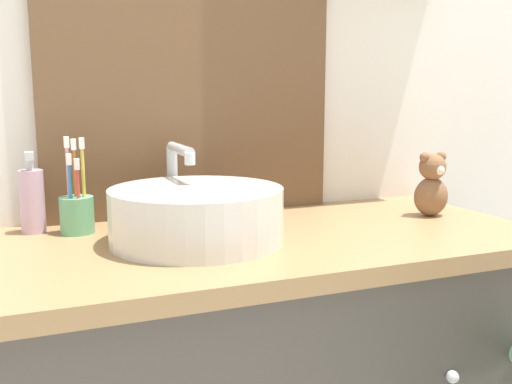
% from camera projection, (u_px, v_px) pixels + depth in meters
% --- Properties ---
extents(wall_back, '(3.20, 0.18, 2.50)m').
position_uv_depth(wall_back, '(234.00, 27.00, 1.37)').
color(wall_back, silver).
rests_on(wall_back, ground_plane).
extents(sink_basin, '(0.34, 0.38, 0.18)m').
position_uv_depth(sink_basin, '(196.00, 213.00, 1.11)').
color(sink_basin, silver).
rests_on(sink_basin, vanity_counter).
extents(toothbrush_holder, '(0.07, 0.07, 0.20)m').
position_uv_depth(toothbrush_holder, '(77.00, 210.00, 1.17)').
color(toothbrush_holder, '#66B27F').
rests_on(toothbrush_holder, vanity_counter).
extents(soap_dispenser, '(0.05, 0.05, 0.17)m').
position_uv_depth(soap_dispenser, '(32.00, 200.00, 1.17)').
color(soap_dispenser, '#CCA3BC').
rests_on(soap_dispenser, vanity_counter).
extents(teddy_bear, '(0.08, 0.07, 0.15)m').
position_uv_depth(teddy_bear, '(432.00, 186.00, 1.34)').
color(teddy_bear, brown).
rests_on(teddy_bear, vanity_counter).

